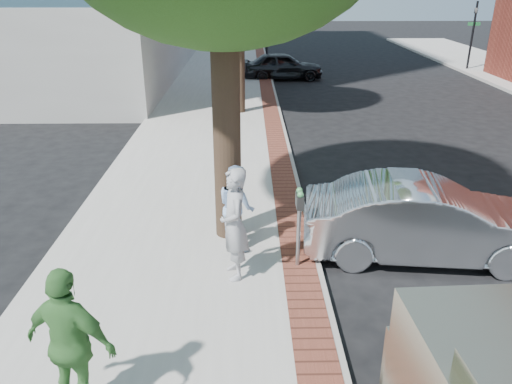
{
  "coord_description": "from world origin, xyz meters",
  "views": [
    {
      "loc": [
        -0.21,
        -7.09,
        4.88
      ],
      "look_at": [
        -0.06,
        1.54,
        1.2
      ],
      "focal_mm": 35.0,
      "sensor_mm": 36.0,
      "label": 1
    }
  ],
  "objects_px": {
    "parking_meter": "(299,212)",
    "bg_car": "(283,66)",
    "person_officer": "(237,206)",
    "person_gray": "(234,224)",
    "person_green": "(71,343)",
    "sedan_silver": "(426,221)"
  },
  "relations": [
    {
      "from": "parking_meter",
      "to": "bg_car",
      "type": "distance_m",
      "value": 18.93
    },
    {
      "from": "person_officer",
      "to": "person_gray",
      "type": "bearing_deg",
      "value": 152.02
    },
    {
      "from": "person_officer",
      "to": "person_green",
      "type": "distance_m",
      "value": 4.35
    },
    {
      "from": "parking_meter",
      "to": "bg_car",
      "type": "xyz_separation_m",
      "value": [
        0.99,
        18.9,
        -0.5
      ]
    },
    {
      "from": "parking_meter",
      "to": "person_gray",
      "type": "distance_m",
      "value": 1.16
    },
    {
      "from": "parking_meter",
      "to": "sedan_silver",
      "type": "bearing_deg",
      "value": 12.76
    },
    {
      "from": "person_gray",
      "to": "person_officer",
      "type": "height_order",
      "value": "person_gray"
    },
    {
      "from": "person_officer",
      "to": "bg_car",
      "type": "relative_size",
      "value": 0.39
    },
    {
      "from": "person_gray",
      "to": "bg_car",
      "type": "bearing_deg",
      "value": 162.2
    },
    {
      "from": "person_officer",
      "to": "person_green",
      "type": "relative_size",
      "value": 0.85
    },
    {
      "from": "person_officer",
      "to": "bg_car",
      "type": "distance_m",
      "value": 18.25
    },
    {
      "from": "person_green",
      "to": "parking_meter",
      "type": "bearing_deg",
      "value": -114.57
    },
    {
      "from": "person_officer",
      "to": "sedan_silver",
      "type": "distance_m",
      "value": 3.55
    },
    {
      "from": "person_green",
      "to": "sedan_silver",
      "type": "bearing_deg",
      "value": -127.36
    },
    {
      "from": "parking_meter",
      "to": "person_green",
      "type": "bearing_deg",
      "value": -132.12
    },
    {
      "from": "parking_meter",
      "to": "person_green",
      "type": "xyz_separation_m",
      "value": [
        -2.88,
        -3.19,
        -0.1
      ]
    },
    {
      "from": "person_green",
      "to": "bg_car",
      "type": "distance_m",
      "value": 22.43
    },
    {
      "from": "parking_meter",
      "to": "bg_car",
      "type": "relative_size",
      "value": 0.35
    },
    {
      "from": "sedan_silver",
      "to": "person_officer",
      "type": "bearing_deg",
      "value": 92.69
    },
    {
      "from": "person_officer",
      "to": "sedan_silver",
      "type": "relative_size",
      "value": 0.36
    },
    {
      "from": "person_gray",
      "to": "bg_car",
      "type": "xyz_separation_m",
      "value": [
        2.1,
        19.21,
        -0.42
      ]
    },
    {
      "from": "person_gray",
      "to": "sedan_silver",
      "type": "bearing_deg",
      "value": 92.07
    }
  ]
}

